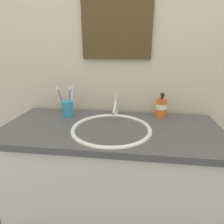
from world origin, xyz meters
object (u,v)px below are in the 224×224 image
object	(u,v)px
toothbrush_cup	(68,109)
toothbrush_purple	(61,99)
toothbrush_white	(72,98)
faucet	(116,106)
toothbrush_blue	(70,98)
wall_mirror	(117,21)
soap_dispenser	(161,107)

from	to	relation	value
toothbrush_cup	toothbrush_purple	xyz separation A→B (m)	(-0.04, 0.01, 0.06)
toothbrush_cup	toothbrush_white	distance (m)	0.08
faucet	toothbrush_blue	bearing A→B (deg)	179.94
faucet	toothbrush_cup	distance (m)	0.31
toothbrush_cup	toothbrush_purple	size ratio (longest dim) A/B	0.52
toothbrush_cup	toothbrush_blue	world-z (taller)	toothbrush_blue
toothbrush_cup	toothbrush_blue	distance (m)	0.07
toothbrush_purple	wall_mirror	world-z (taller)	wall_mirror
toothbrush_cup	soap_dispenser	xyz separation A→B (m)	(0.60, 0.06, 0.01)
faucet	toothbrush_cup	bearing A→B (deg)	-174.13
toothbrush_white	toothbrush_purple	xyz separation A→B (m)	(-0.06, -0.02, -0.00)
soap_dispenser	toothbrush_white	bearing A→B (deg)	-177.10
toothbrush_blue	toothbrush_white	world-z (taller)	toothbrush_white
toothbrush_cup	soap_dispenser	bearing A→B (deg)	5.76
faucet	toothbrush_blue	xyz separation A→B (m)	(-0.30, 0.00, 0.04)
toothbrush_purple	wall_mirror	xyz separation A→B (m)	(0.35, 0.13, 0.47)
toothbrush_purple	toothbrush_cup	bearing A→B (deg)	-10.02
toothbrush_white	wall_mirror	size ratio (longest dim) A/B	0.44
toothbrush_cup	toothbrush_white	xyz separation A→B (m)	(0.02, 0.03, 0.07)
faucet	toothbrush_cup	world-z (taller)	faucet
faucet	toothbrush_purple	distance (m)	0.36
toothbrush_white	toothbrush_blue	bearing A→B (deg)	176.27
toothbrush_cup	toothbrush_blue	size ratio (longest dim) A/B	0.54
faucet	toothbrush_white	xyz separation A→B (m)	(-0.29, -0.00, 0.05)
toothbrush_white	wall_mirror	distance (m)	0.55
faucet	toothbrush_purple	bearing A→B (deg)	-176.02
toothbrush_white	toothbrush_purple	size ratio (longest dim) A/B	1.03
toothbrush_purple	soap_dispenser	xyz separation A→B (m)	(0.64, 0.05, -0.05)
toothbrush_white	toothbrush_purple	distance (m)	0.07
toothbrush_blue	wall_mirror	distance (m)	0.56
toothbrush_blue	soap_dispenser	xyz separation A→B (m)	(0.59, 0.03, -0.05)
toothbrush_white	wall_mirror	bearing A→B (deg)	19.96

